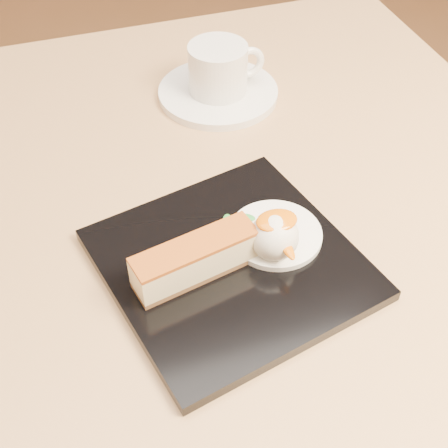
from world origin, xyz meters
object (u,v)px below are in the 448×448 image
object	(u,v)px
ice_cream_scoop	(274,236)
saucer	(218,93)
cheesecake	(195,259)
coffee_cup	(219,67)
table	(204,301)
dessert_plate	(231,264)

from	to	relation	value
ice_cream_scoop	saucer	xyz separation A→B (m)	(0.04, 0.28, -0.03)
cheesecake	coffee_cup	distance (m)	0.30
cheesecake	ice_cream_scoop	distance (m)	0.08
ice_cream_scoop	cheesecake	bearing A→B (deg)	180.00
table	coffee_cup	distance (m)	0.28
dessert_plate	coffee_cup	world-z (taller)	coffee_cup
ice_cream_scoop	dessert_plate	bearing A→B (deg)	172.87
saucer	coffee_cup	world-z (taller)	coffee_cup
ice_cream_scoop	coffee_cup	world-z (taller)	coffee_cup
dessert_plate	ice_cream_scoop	xyz separation A→B (m)	(0.04, -0.00, 0.03)
table	coffee_cup	xyz separation A→B (m)	(0.08, 0.19, 0.20)
cheesecake	saucer	bearing A→B (deg)	56.29
saucer	coffee_cup	distance (m)	0.04
ice_cream_scoop	coffee_cup	bearing A→B (deg)	82.20
table	dessert_plate	bearing A→B (deg)	-87.53
dessert_plate	cheesecake	world-z (taller)	cheesecake
table	cheesecake	distance (m)	0.21
cheesecake	saucer	distance (m)	0.30
coffee_cup	table	bearing A→B (deg)	-115.20
ice_cream_scoop	coffee_cup	distance (m)	0.28
dessert_plate	ice_cream_scoop	bearing A→B (deg)	-7.13
saucer	coffee_cup	bearing A→B (deg)	1.70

